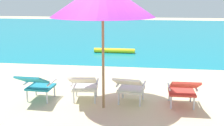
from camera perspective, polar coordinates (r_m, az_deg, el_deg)
The scene contains 7 objects.
ground_plane at distance 9.86m, azimuth 2.88°, elevation 0.74°, with size 40.00×40.00×0.00m, color beige.
ocean_band at distance 17.64m, azimuth 5.07°, elevation 6.37°, with size 40.00×18.00×0.01m, color teal.
swim_buoy at distance 10.95m, azimuth 0.50°, elevation 2.56°, with size 0.18×0.18×1.60m, color yellow.
lounge_chair_far_left at distance 6.00m, azimuth -15.07°, elevation -4.13°, with size 0.57×0.90×0.68m.
lounge_chair_near_left at distance 5.78m, azimuth -5.70°, elevation -4.38°, with size 0.64×0.93×0.68m.
lounge_chair_near_right at distance 5.66m, azimuth 3.64°, elevation -4.75°, with size 0.63×0.93×0.68m.
lounge_chair_far_right at distance 5.65m, azimuth 14.28°, elevation -5.18°, with size 0.56×0.88×0.68m.
Camera 1 is at (0.79, -5.58, 2.17)m, focal length 44.85 mm.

